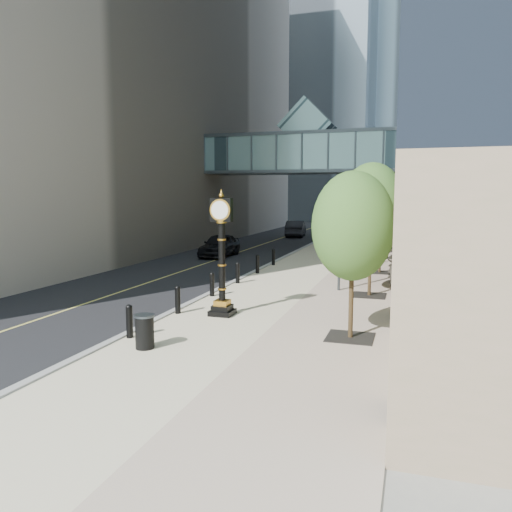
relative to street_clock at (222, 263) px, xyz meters
The scene contains 15 objects.
ground 4.99m from the street_clock, 76.31° to the right, with size 320.00×320.00×0.00m, color gray.
road 36.07m from the street_clock, 99.45° to the left, with size 8.00×180.00×0.02m, color black.
sidewalk 35.64m from the street_clock, 86.64° to the left, with size 8.00×180.00×0.06m, color beige.
curb 35.63m from the street_clock, 93.08° to the left, with size 0.25×180.00×0.07m, color gray.
midrise_left 33.83m from the street_clock, 134.12° to the left, with size 20.00×58.00×40.00m, color #BAAA92.
distant_tower_c 119.61m from the street_clock, 92.43° to the left, with size 22.00×22.00×65.00m, color #8FA1B4.
skywalk 24.31m from the street_clock, 94.64° to the left, with size 17.00×4.20×5.80m.
entrance_canopy 10.81m from the street_clock, 64.40° to the left, with size 3.00×8.00×4.38m.
bollard_row 5.01m from the street_clock, 109.58° to the left, with size 0.20×16.20×0.90m.
street_trees 13.20m from the street_clock, 69.00° to the left, with size 2.72×28.57×5.59m.
street_clock is the anchor object (origin of this frame).
trash_bin 4.53m from the street_clock, 98.66° to the right, with size 0.52×0.52×0.90m, color black.
pedestrian 9.95m from the street_clock, 55.65° to the left, with size 0.64×0.42×1.76m, color #AEA99F.
car_near 16.98m from the street_clock, 112.00° to the left, with size 1.86×4.61×1.57m, color black.
car_far 33.40m from the street_clock, 98.56° to the left, with size 1.70×4.89×1.61m, color black.
Camera 1 is at (5.29, -11.70, 4.35)m, focal length 35.00 mm.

